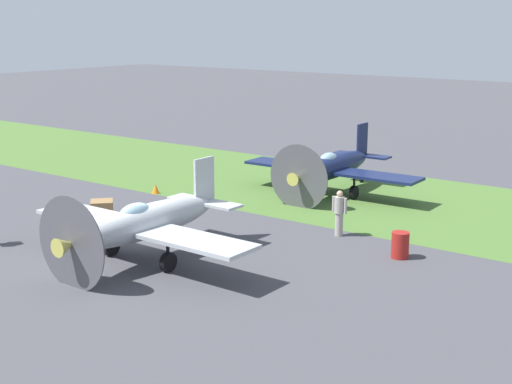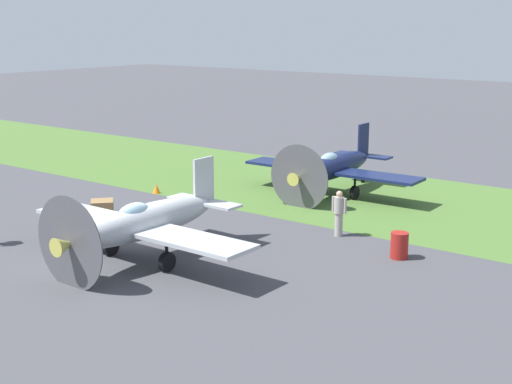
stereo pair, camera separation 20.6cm
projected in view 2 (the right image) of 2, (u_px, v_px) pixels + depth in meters
The scene contains 8 objects.
ground_plane at pixel (122, 254), 25.07m from camera, with size 160.00×160.00×0.00m, color #424247.
grass_verge at pixel (317, 189), 34.79m from camera, with size 120.00×11.00×0.01m, color #476B2D.
airplane_lead at pixel (144, 222), 24.10m from camera, with size 8.91×7.09×3.20m.
airplane_wingman at pixel (333, 167), 33.44m from camera, with size 8.66×6.88×3.10m.
ground_crew_chief at pixel (339, 212), 26.98m from camera, with size 0.63×0.38×1.73m.
fuel_drum at pixel (399, 245), 24.54m from camera, with size 0.60×0.60×0.90m, color maroon.
supply_crate at pixel (102, 208), 29.96m from camera, with size 0.90×0.90×0.64m, color olive.
runway_marker_cone at pixel (156, 189), 33.84m from camera, with size 0.36×0.36×0.44m, color orange.
Camera 2 is at (-18.13, 16.25, 7.85)m, focal length 51.02 mm.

